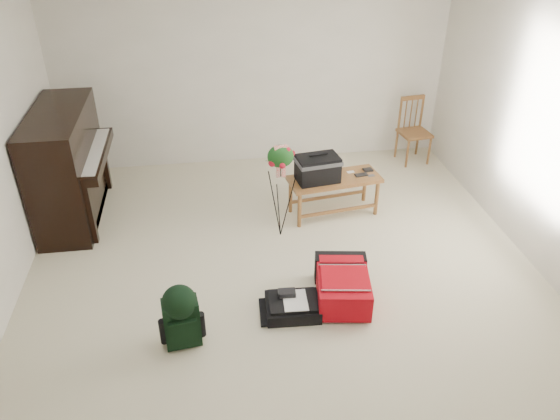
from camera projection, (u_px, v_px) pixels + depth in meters
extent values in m
cube|color=beige|center=(287.00, 284.00, 5.23)|extent=(5.00, 5.50, 0.01)
cube|color=white|center=(289.00, 13.00, 3.92)|extent=(5.00, 5.50, 0.01)
cube|color=white|center=(254.00, 69.00, 6.90)|extent=(5.00, 0.04, 2.50)
cube|color=black|center=(67.00, 166.00, 5.98)|extent=(0.55, 1.50, 1.25)
cube|color=black|center=(93.00, 155.00, 5.96)|extent=(0.28, 1.30, 0.10)
cube|color=white|center=(92.00, 151.00, 5.94)|extent=(0.22, 1.20, 0.02)
cube|color=black|center=(81.00, 210.00, 6.29)|extent=(0.45, 1.30, 0.10)
cube|color=olive|center=(334.00, 179.00, 6.10)|extent=(1.08, 0.55, 0.04)
cylinder|color=olive|center=(296.00, 207.00, 6.03)|extent=(0.05, 0.05, 0.42)
cylinder|color=olive|center=(291.00, 193.00, 6.31)|extent=(0.05, 0.05, 0.42)
cylinder|color=olive|center=(377.00, 201.00, 6.14)|extent=(0.05, 0.05, 0.42)
cylinder|color=olive|center=(369.00, 187.00, 6.42)|extent=(0.05, 0.05, 0.42)
cube|color=olive|center=(415.00, 133.00, 7.29)|extent=(0.42, 0.42, 0.04)
cylinder|color=olive|center=(405.00, 154.00, 7.24)|extent=(0.03, 0.03, 0.39)
cylinder|color=olive|center=(397.00, 143.00, 7.51)|extent=(0.03, 0.03, 0.39)
cylinder|color=olive|center=(428.00, 152.00, 7.28)|extent=(0.03, 0.03, 0.39)
cylinder|color=olive|center=(420.00, 142.00, 7.55)|extent=(0.03, 0.03, 0.39)
cube|color=olive|center=(414.00, 98.00, 7.19)|extent=(0.34, 0.08, 0.05)
cylinder|color=olive|center=(401.00, 114.00, 7.28)|extent=(0.03, 0.03, 0.47)
cylinder|color=olive|center=(424.00, 112.00, 7.32)|extent=(0.03, 0.03, 0.47)
cube|color=red|center=(343.00, 286.00, 4.97)|extent=(0.56, 0.75, 0.26)
cube|color=black|center=(336.00, 268.00, 5.20)|extent=(0.50, 0.23, 0.28)
cube|color=red|center=(345.00, 277.00, 4.86)|extent=(0.47, 0.45, 0.02)
cube|color=silver|center=(350.00, 290.00, 4.69)|extent=(0.43, 0.08, 0.01)
cube|color=black|center=(293.00, 307.00, 4.86)|extent=(0.50, 0.41, 0.11)
cube|color=black|center=(293.00, 301.00, 4.83)|extent=(0.44, 0.35, 0.03)
cube|color=white|center=(295.00, 300.00, 4.80)|extent=(0.23, 0.30, 0.01)
cube|color=black|center=(287.00, 293.00, 4.84)|extent=(0.16, 0.10, 0.05)
cube|color=black|center=(182.00, 322.00, 4.47)|extent=(0.31, 0.21, 0.44)
cube|color=black|center=(182.00, 334.00, 4.39)|extent=(0.24, 0.08, 0.25)
sphere|color=black|center=(179.00, 302.00, 4.36)|extent=(0.28, 0.28, 0.28)
cube|color=black|center=(174.00, 315.00, 4.55)|extent=(0.04, 0.03, 0.39)
cube|color=black|center=(190.00, 314.00, 4.56)|extent=(0.04, 0.03, 0.39)
cylinder|color=black|center=(280.00, 164.00, 5.50)|extent=(0.01, 0.01, 0.29)
ellipsoid|color=#174B18|center=(280.00, 156.00, 5.46)|extent=(0.27, 0.19, 0.25)
cube|color=red|center=(281.00, 149.00, 5.40)|extent=(0.14, 0.06, 0.08)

